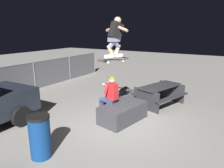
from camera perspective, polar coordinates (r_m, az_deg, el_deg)
name	(u,v)px	position (r m, az deg, el deg)	size (l,w,h in m)	color
ground_plane	(120,123)	(6.39, 2.15, -10.72)	(40.00, 40.00, 0.00)	gray
ledge_box_main	(123,112)	(6.48, 3.00, -7.77)	(1.52, 0.80, 0.53)	#38383D
person_sitting_on_ledge	(109,95)	(6.51, -0.72, -2.92)	(0.60, 0.78, 1.37)	#2D3856
skateboard	(114,60)	(6.07, 0.49, 6.64)	(1.03, 0.52, 0.13)	black
skater_airborne	(115,35)	(6.05, 0.92, 13.15)	(0.63, 0.86, 1.12)	white
kicker_ramp	(130,98)	(8.54, 4.97, -3.70)	(1.20, 0.84, 0.33)	#38383D
picnic_table_back	(160,92)	(7.93, 12.89, -2.11)	(2.03, 1.80, 0.75)	#28282D
trash_bin	(40,136)	(4.92, -19.07, -13.38)	(0.48, 0.48, 0.97)	navy
fence_back	(11,80)	(9.69, -25.93, 0.96)	(12.05, 0.05, 1.30)	slate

